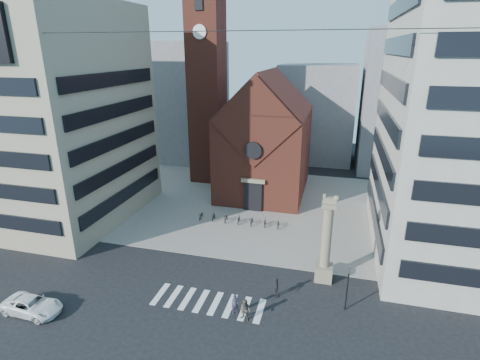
% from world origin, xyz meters
% --- Properties ---
extents(ground, '(120.00, 120.00, 0.00)m').
position_xyz_m(ground, '(0.00, 0.00, 0.00)').
color(ground, black).
rests_on(ground, ground).
extents(piazza, '(46.00, 30.00, 0.05)m').
position_xyz_m(piazza, '(0.00, 19.00, 0.03)').
color(piazza, '#9B938C').
rests_on(piazza, ground).
extents(zebra_crossing, '(10.20, 3.20, 0.01)m').
position_xyz_m(zebra_crossing, '(0.55, -3.00, 0.01)').
color(zebra_crossing, white).
rests_on(zebra_crossing, ground).
extents(church, '(12.00, 16.65, 18.00)m').
position_xyz_m(church, '(0.00, 25.04, 7.98)').
color(church, brown).
rests_on(church, ground).
extents(campanile, '(5.50, 5.50, 31.20)m').
position_xyz_m(campanile, '(-10.00, 28.00, 15.74)').
color(campanile, brown).
rests_on(campanile, ground).
extents(building_left, '(18.00, 20.00, 26.00)m').
position_xyz_m(building_left, '(-24.00, 10.00, 13.00)').
color(building_left, gray).
rests_on(building_left, ground).
extents(bg_block_left, '(16.00, 14.00, 22.00)m').
position_xyz_m(bg_block_left, '(-20.00, 40.00, 11.00)').
color(bg_block_left, gray).
rests_on(bg_block_left, ground).
extents(bg_block_mid, '(14.00, 12.00, 18.00)m').
position_xyz_m(bg_block_mid, '(6.00, 45.00, 9.00)').
color(bg_block_mid, gray).
rests_on(bg_block_mid, ground).
extents(bg_block_right, '(16.00, 14.00, 24.00)m').
position_xyz_m(bg_block_right, '(22.00, 42.00, 12.00)').
color(bg_block_right, gray).
rests_on(bg_block_right, ground).
extents(lion_column, '(1.63, 1.60, 8.68)m').
position_xyz_m(lion_column, '(10.01, 3.00, 3.46)').
color(lion_column, gray).
rests_on(lion_column, ground).
extents(traffic_light, '(0.13, 0.16, 4.30)m').
position_xyz_m(traffic_light, '(12.00, -1.00, 2.29)').
color(traffic_light, black).
rests_on(traffic_light, ground).
extents(white_car, '(5.08, 2.48, 1.39)m').
position_xyz_m(white_car, '(-13.10, -7.95, 0.69)').
color(white_car, white).
rests_on(white_car, ground).
extents(pedestrian_0, '(0.76, 0.64, 1.78)m').
position_xyz_m(pedestrian_0, '(3.19, -3.79, 0.89)').
color(pedestrian_0, '#302C3D').
rests_on(pedestrian_0, ground).
extents(pedestrian_1, '(1.10, 0.97, 1.90)m').
position_xyz_m(pedestrian_1, '(4.18, -4.38, 0.95)').
color(pedestrian_1, '#504840').
rests_on(pedestrian_1, ground).
extents(pedestrian_2, '(0.79, 1.17, 1.85)m').
position_xyz_m(pedestrian_2, '(6.08, -0.74, 0.93)').
color(pedestrian_2, '#27262E').
rests_on(pedestrian_2, ground).
extents(scooter_0, '(0.75, 1.74, 0.89)m').
position_xyz_m(scooter_0, '(-5.87, 12.66, 0.50)').
color(scooter_0, black).
rests_on(scooter_0, piazza).
extents(scooter_1, '(0.62, 1.68, 0.99)m').
position_xyz_m(scooter_1, '(-4.20, 12.66, 0.54)').
color(scooter_1, black).
rests_on(scooter_1, piazza).
extents(scooter_2, '(0.75, 1.74, 0.89)m').
position_xyz_m(scooter_2, '(-2.54, 12.66, 0.50)').
color(scooter_2, black).
rests_on(scooter_2, piazza).
extents(scooter_3, '(0.62, 1.68, 0.99)m').
position_xyz_m(scooter_3, '(-0.87, 12.66, 0.54)').
color(scooter_3, black).
rests_on(scooter_3, piazza).
extents(scooter_4, '(0.75, 1.74, 0.89)m').
position_xyz_m(scooter_4, '(0.80, 12.66, 0.50)').
color(scooter_4, black).
rests_on(scooter_4, piazza).
extents(scooter_5, '(0.62, 1.68, 0.99)m').
position_xyz_m(scooter_5, '(2.46, 12.66, 0.54)').
color(scooter_5, black).
rests_on(scooter_5, piazza).
extents(scooter_6, '(0.75, 1.74, 0.89)m').
position_xyz_m(scooter_6, '(4.13, 12.66, 0.50)').
color(scooter_6, black).
rests_on(scooter_6, piazza).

